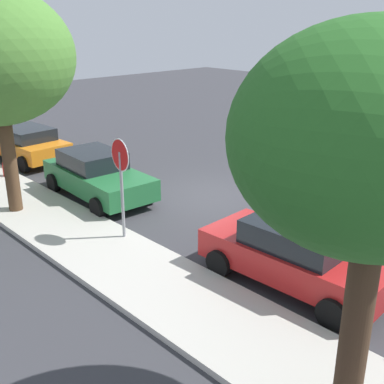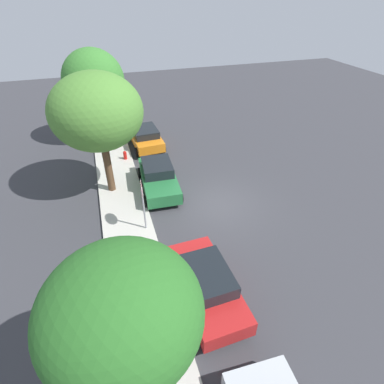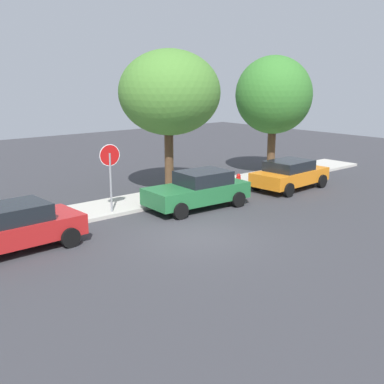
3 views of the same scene
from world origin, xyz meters
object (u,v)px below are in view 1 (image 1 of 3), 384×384
at_px(parked_car_green, 97,175).
at_px(parked_car_red, 296,253).
at_px(street_tree_near_corner, 369,142).
at_px(fire_hydrant, 6,170).
at_px(stop_sign, 121,172).
at_px(parked_car_orange, 26,143).

bearing_deg(parked_car_green, parked_car_red, -179.17).
relative_size(street_tree_near_corner, fire_hydrant, 7.90).
xyz_separation_m(stop_sign, fire_hydrant, (7.09, 0.08, -1.57)).
bearing_deg(street_tree_near_corner, stop_sign, -11.22).
bearing_deg(street_tree_near_corner, parked_car_green, -14.86).
xyz_separation_m(parked_car_green, parked_car_red, (-7.63, -0.11, -0.01)).
distance_m(street_tree_near_corner, fire_hydrant, 14.70).
height_order(stop_sign, parked_car_orange, stop_sign).
bearing_deg(fire_hydrant, street_tree_near_corner, 174.68).
xyz_separation_m(stop_sign, parked_car_red, (-4.35, -1.45, -1.17)).
bearing_deg(parked_car_red, parked_car_orange, -0.62).
relative_size(parked_car_red, street_tree_near_corner, 0.75).
bearing_deg(parked_car_orange, stop_sign, 169.77).
bearing_deg(parked_car_red, fire_hydrant, 7.64).
xyz_separation_m(stop_sign, street_tree_near_corner, (-7.03, 1.40, 2.29)).
height_order(parked_car_green, parked_car_orange, parked_car_green).
relative_size(stop_sign, fire_hydrant, 3.88).
height_order(parked_car_orange, fire_hydrant, parked_car_orange).
bearing_deg(stop_sign, parked_car_red, -161.52).
height_order(parked_car_green, fire_hydrant, parked_car_green).
bearing_deg(stop_sign, street_tree_near_corner, 168.78).
bearing_deg(parked_car_green, stop_sign, 157.78).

